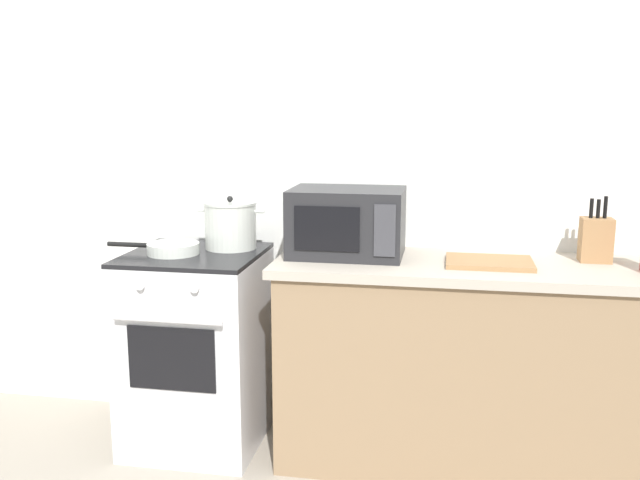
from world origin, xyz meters
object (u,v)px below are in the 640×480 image
frying_pan (172,248)px  stove (197,348)px  stock_pot (231,225)px  microwave (347,222)px  cutting_board (489,262)px  knife_block (596,239)px

frying_pan → stove: bearing=24.1°
stock_pot → frying_pan: (-0.23, -0.17, -0.09)m
stove → stock_pot: size_ratio=2.79×
stove → stock_pot: (0.14, 0.13, 0.57)m
stove → microwave: microwave is taller
frying_pan → cutting_board: (1.40, 0.04, -0.02)m
microwave → cutting_board: microwave is taller
stove → cutting_board: (1.32, 0.00, 0.47)m
stove → knife_block: size_ratio=3.24×
stove → frying_pan: size_ratio=2.11×
microwave → frying_pan: bearing=-171.4°
stove → stock_pot: 0.60m
knife_block → microwave: bearing=-176.7°
cutting_board → knife_block: size_ratio=1.27×
stove → microwave: size_ratio=1.84×
frying_pan → cutting_board: 1.41m
frying_pan → microwave: size_ratio=0.87×
microwave → knife_block: size_ratio=1.76×
cutting_board → stock_pot: bearing=173.7°
stock_pot → cutting_board: (1.18, -0.13, -0.10)m
stock_pot → knife_block: (1.63, 0.01, -0.01)m
stock_pot → microwave: size_ratio=0.66×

